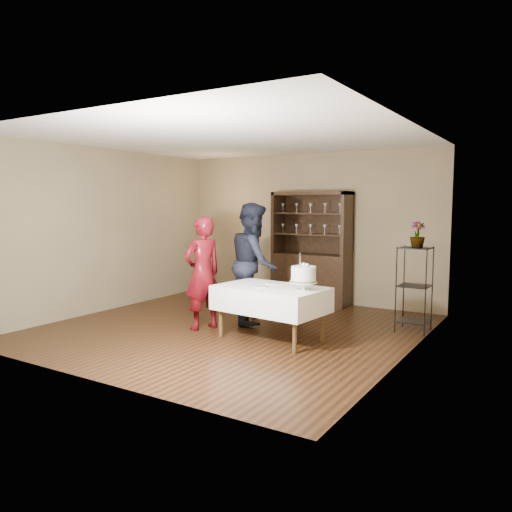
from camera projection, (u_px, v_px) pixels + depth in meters
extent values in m
plane|color=black|center=(231.00, 328.00, 7.19)|extent=(5.00, 5.00, 0.00)
plane|color=silver|center=(230.00, 138.00, 6.91)|extent=(5.00, 5.00, 0.00)
cube|color=brown|center=(308.00, 228.00, 9.17)|extent=(5.00, 0.02, 2.70)
cube|color=brown|center=(108.00, 230.00, 8.36)|extent=(0.02, 5.00, 2.70)
cube|color=brown|center=(409.00, 242.00, 5.75)|extent=(0.02, 5.00, 2.70)
cube|color=black|center=(311.00, 279.00, 8.94)|extent=(1.40, 0.48, 0.90)
cube|color=black|center=(317.00, 223.00, 9.02)|extent=(1.40, 0.03, 1.10)
cube|color=black|center=(312.00, 193.00, 8.78)|extent=(1.40, 0.48, 0.06)
cube|color=black|center=(311.00, 234.00, 8.86)|extent=(1.28, 0.42, 0.02)
cube|color=black|center=(312.00, 213.00, 8.82)|extent=(1.28, 0.42, 0.02)
cylinder|color=black|center=(396.00, 290.00, 6.89)|extent=(0.02, 0.02, 1.20)
cylinder|color=black|center=(426.00, 293.00, 6.68)|extent=(0.02, 0.02, 1.20)
cylinder|color=black|center=(404.00, 286.00, 7.23)|extent=(0.02, 0.02, 1.20)
cylinder|color=black|center=(432.00, 289.00, 7.02)|extent=(0.02, 0.02, 1.20)
cube|color=black|center=(413.00, 321.00, 7.01)|extent=(0.40, 0.40, 0.02)
cube|color=black|center=(414.00, 286.00, 6.95)|extent=(0.40, 0.40, 0.01)
cube|color=black|center=(416.00, 248.00, 6.90)|extent=(0.40, 0.40, 0.02)
cube|color=silver|center=(271.00, 299.00, 6.58)|extent=(1.50, 1.02, 0.33)
cylinder|color=#453019|center=(221.00, 312.00, 6.71)|extent=(0.06, 0.06, 0.67)
cylinder|color=#453019|center=(295.00, 326.00, 5.98)|extent=(0.06, 0.06, 0.67)
cylinder|color=#453019|center=(251.00, 305.00, 7.22)|extent=(0.06, 0.06, 0.67)
cylinder|color=#453019|center=(322.00, 316.00, 6.49)|extent=(0.06, 0.06, 0.67)
imported|color=#3B0512|center=(203.00, 273.00, 7.10)|extent=(0.57, 0.69, 1.62)
imported|color=black|center=(254.00, 263.00, 7.50)|extent=(1.03, 1.10, 1.81)
cylinder|color=white|center=(303.00, 290.00, 6.28)|extent=(0.19, 0.19, 0.01)
cylinder|color=white|center=(303.00, 287.00, 6.27)|extent=(0.05, 0.05, 0.10)
cylinder|color=white|center=(303.00, 282.00, 6.27)|extent=(0.35, 0.35, 0.01)
cylinder|color=#3B602E|center=(303.00, 281.00, 6.27)|extent=(0.34, 0.34, 0.02)
cylinder|color=white|center=(303.00, 274.00, 6.26)|extent=(0.38, 0.38, 0.19)
sphere|color=#5873BC|center=(306.00, 266.00, 6.23)|extent=(0.02, 0.02, 0.02)
cube|color=silver|center=(300.00, 261.00, 6.24)|extent=(0.02, 0.02, 0.14)
cube|color=black|center=(300.00, 254.00, 6.23)|extent=(0.03, 0.02, 0.05)
cylinder|color=white|center=(261.00, 287.00, 6.50)|extent=(0.24, 0.24, 0.01)
cylinder|color=white|center=(272.00, 283.00, 6.79)|extent=(0.23, 0.23, 0.01)
imported|color=#3B602E|center=(418.00, 235.00, 6.84)|extent=(0.28, 0.28, 0.36)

